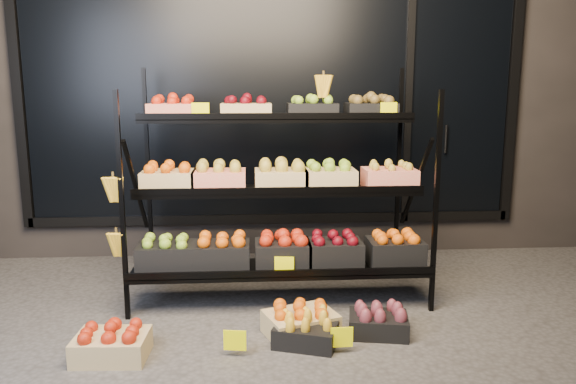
{
  "coord_description": "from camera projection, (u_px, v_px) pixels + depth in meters",
  "views": [
    {
      "loc": [
        -0.2,
        -3.38,
        1.53
      ],
      "look_at": [
        0.06,
        0.55,
        0.77
      ],
      "focal_mm": 35.0,
      "sensor_mm": 36.0,
      "label": 1
    }
  ],
  "objects": [
    {
      "name": "floor_crate_midleft",
      "position": [
        306.0,
        331.0,
        3.34
      ],
      "size": [
        0.43,
        0.37,
        0.19
      ],
      "rotation": [
        0.0,
        0.0,
        -0.33
      ],
      "color": "black",
      "rests_on": "ground"
    },
    {
      "name": "tag_floor_b",
      "position": [
        342.0,
        344.0,
        3.23
      ],
      "size": [
        0.13,
        0.01,
        0.12
      ],
      "primitive_type": "cube",
      "color": "#F8F500",
      "rests_on": "ground"
    },
    {
      "name": "ground",
      "position": [
        284.0,
        326.0,
        3.62
      ],
      "size": [
        24.0,
        24.0,
        0.0
      ],
      "primitive_type": "plane",
      "color": "#514F4C",
      "rests_on": "ground"
    },
    {
      "name": "building",
      "position": [
        269.0,
        63.0,
        5.82
      ],
      "size": [
        6.0,
        2.08,
        3.5
      ],
      "color": "#2D2826",
      "rests_on": "ground"
    },
    {
      "name": "tag_floor_a",
      "position": [
        235.0,
        347.0,
        3.19
      ],
      "size": [
        0.13,
        0.01,
        0.12
      ],
      "primitive_type": "cube",
      "color": "#F8F500",
      "rests_on": "ground"
    },
    {
      "name": "floor_crate_midright",
      "position": [
        301.0,
        320.0,
        3.47
      ],
      "size": [
        0.5,
        0.43,
        0.21
      ],
      "rotation": [
        0.0,
        0.0,
        0.35
      ],
      "color": "#D3B87A",
      "rests_on": "ground"
    },
    {
      "name": "floor_crate_right",
      "position": [
        378.0,
        321.0,
        3.48
      ],
      "size": [
        0.4,
        0.33,
        0.19
      ],
      "rotation": [
        0.0,
        0.0,
        -0.18
      ],
      "color": "black",
      "rests_on": "ground"
    },
    {
      "name": "floor_crate_left",
      "position": [
        111.0,
        342.0,
        3.17
      ],
      "size": [
        0.42,
        0.32,
        0.2
      ],
      "rotation": [
        0.0,
        0.0,
        -0.05
      ],
      "color": "#D3B87A",
      "rests_on": "ground"
    },
    {
      "name": "display_rack",
      "position": [
        277.0,
        189.0,
        4.05
      ],
      "size": [
        2.18,
        1.02,
        1.72
      ],
      "color": "black",
      "rests_on": "ground"
    }
  ]
}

